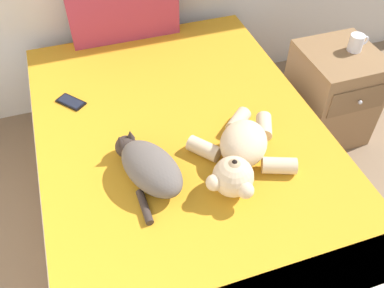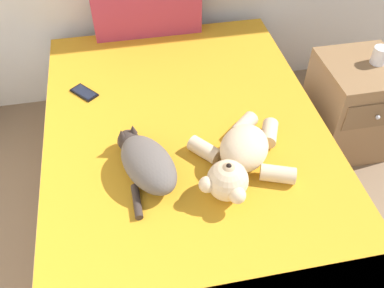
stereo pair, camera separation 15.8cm
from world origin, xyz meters
The scene contains 6 objects.
bed centered at (1.34, 3.01, 0.26)m, with size 1.38×2.09×0.54m.
cat centered at (1.12, 2.86, 0.61)m, with size 0.30×0.44×0.15m.
teddy_bear centered at (1.51, 2.80, 0.61)m, with size 0.45×0.53×0.18m.
cell_phone centered at (0.87, 3.46, 0.54)m, with size 0.15×0.16×0.01m.
nightstand centered at (2.37, 3.34, 0.29)m, with size 0.42×0.47×0.58m.
mug centered at (2.44, 3.36, 0.63)m, with size 0.12×0.08×0.09m.
Camera 1 is at (0.94, 1.73, 1.90)m, focal length 39.00 mm.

